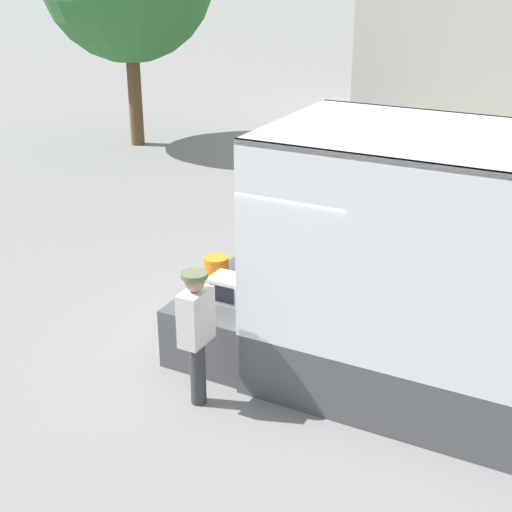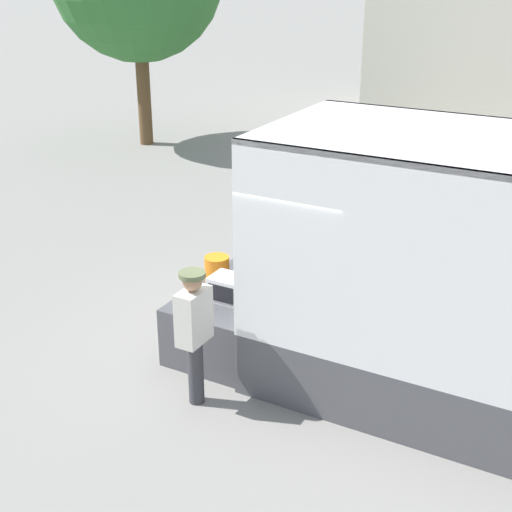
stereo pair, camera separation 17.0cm
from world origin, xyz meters
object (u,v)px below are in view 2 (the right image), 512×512
(worker_person, at_px, (194,325))
(orange_bucket, at_px, (217,269))
(portable_generator, at_px, (263,258))
(microwave, at_px, (232,289))

(worker_person, bearing_deg, orange_bucket, 112.91)
(orange_bucket, distance_m, worker_person, 1.65)
(portable_generator, relative_size, orange_bucket, 1.65)
(microwave, height_order, worker_person, worker_person)
(microwave, distance_m, portable_generator, 0.94)
(portable_generator, distance_m, worker_person, 2.07)
(portable_generator, distance_m, orange_bucket, 0.67)
(microwave, height_order, portable_generator, portable_generator)
(microwave, xyz_separation_m, portable_generator, (-0.07, 0.94, 0.06))
(portable_generator, xyz_separation_m, orange_bucket, (-0.40, -0.53, -0.04))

